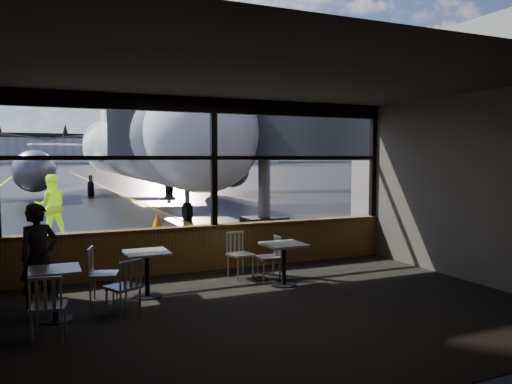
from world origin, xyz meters
TOP-DOWN VIEW (x-y plane):
  - ground_plane at (0.00, 120.00)m, footprint 520.00×520.00m
  - carpet_floor at (0.00, -3.00)m, footprint 8.00×6.00m
  - ceiling at (0.00, -3.00)m, footprint 8.00×6.00m
  - wall_right at (4.00, -3.00)m, footprint 0.04×6.00m
  - wall_back at (0.00, -6.00)m, footprint 8.00×0.04m
  - window_sill at (0.00, 0.00)m, footprint 8.00×0.28m
  - window_header at (0.00, 0.00)m, footprint 8.00×0.18m
  - mullion_centre at (0.00, 0.00)m, footprint 0.12×0.12m
  - mullion_right at (3.95, 0.00)m, footprint 0.12×0.12m
  - window_transom at (0.00, 0.00)m, footprint 8.00×0.10m
  - airliner at (2.00, 20.48)m, footprint 31.60×37.65m
  - jet_bridge at (3.60, 5.50)m, footprint 8.36×10.22m
  - cafe_table_near at (0.72, -1.74)m, footprint 0.70×0.70m
  - cafe_table_mid at (-1.68, -1.50)m, footprint 0.70×0.70m
  - cafe_table_left at (-3.12, -2.16)m, footprint 0.68×0.68m
  - chair_near_e at (0.66, -1.23)m, footprint 0.48×0.48m
  - chair_near_n at (0.22, -0.89)m, footprint 0.57×0.57m
  - chair_mid_s at (-2.21, -2.37)m, footprint 0.63×0.63m
  - chair_mid_w at (-2.38, -1.53)m, footprint 0.61×0.61m
  - chair_left_s at (-3.22, -2.96)m, footprint 0.56×0.56m
  - passenger at (-3.31, -1.57)m, footprint 0.70×0.61m
  - ground_crew at (-2.96, 5.67)m, footprint 0.95×0.78m
  - cone_nose at (0.30, 6.57)m, footprint 0.37×0.37m
  - terminal_annex at (10.00, 2.50)m, footprint 5.00×7.00m
  - hangar_mid at (0.00, 185.00)m, footprint 38.00×15.00m
  - hangar_right at (60.00, 178.00)m, footprint 50.00×20.00m
  - fuel_tank_c at (-10.00, 182.00)m, footprint 8.00×8.00m
  - treeline at (0.00, 210.00)m, footprint 360.00×3.00m

SIDE VIEW (x-z plane):
  - ground_plane at x=0.00m, z-range 0.00..0.00m
  - carpet_floor at x=0.00m, z-range 0.01..0.01m
  - cone_nose at x=0.30m, z-range 0.00..0.51m
  - cafe_table_left at x=-3.12m, z-range 0.00..0.75m
  - cafe_table_mid at x=-1.68m, z-range 0.00..0.77m
  - cafe_table_near at x=0.72m, z-range 0.00..0.77m
  - chair_near_e at x=0.66m, z-range 0.00..0.84m
  - chair_mid_s at x=-2.21m, z-range 0.00..0.87m
  - chair_left_s at x=-3.22m, z-range 0.00..0.87m
  - chair_near_n at x=0.22m, z-range 0.00..0.88m
  - window_sill at x=0.00m, z-range 0.00..0.90m
  - chair_mid_w at x=-2.38m, z-range 0.00..0.90m
  - passenger at x=-3.31m, z-range 0.00..1.63m
  - ground_crew at x=-2.96m, z-range 0.00..1.82m
  - wall_right at x=4.00m, z-range 0.00..3.50m
  - wall_back at x=0.00m, z-range 0.00..3.50m
  - mullion_centre at x=0.00m, z-range 0.90..3.50m
  - mullion_right at x=3.95m, z-range 0.90..3.50m
  - jet_bridge at x=3.60m, z-range 0.00..4.46m
  - window_transom at x=0.00m, z-range 2.26..2.34m
  - terminal_annex at x=10.00m, z-range 0.00..6.00m
  - fuel_tank_c at x=-10.00m, z-range 0.00..6.00m
  - window_header at x=0.00m, z-range 3.20..3.50m
  - ceiling at x=0.00m, z-range 3.48..3.52m
  - hangar_mid at x=0.00m, z-range 0.00..10.00m
  - airliner at x=2.00m, z-range 0.00..11.32m
  - hangar_right at x=60.00m, z-range 0.00..12.00m
  - treeline at x=0.00m, z-range 0.00..12.00m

